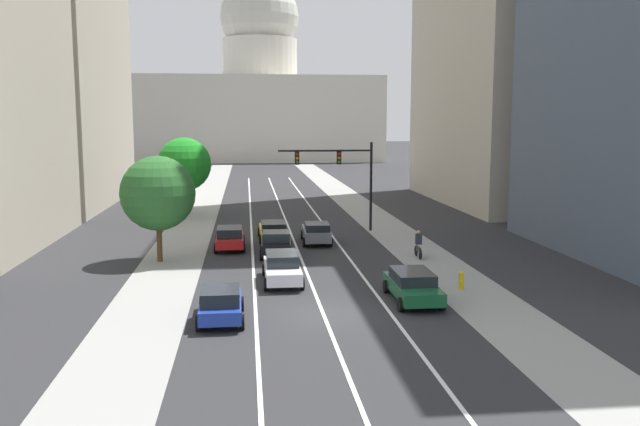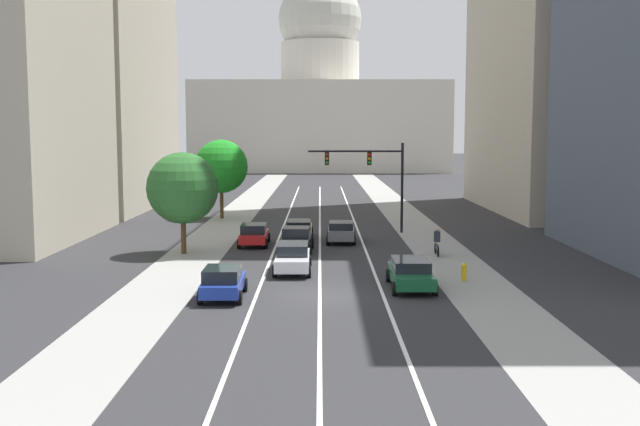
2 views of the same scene
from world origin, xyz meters
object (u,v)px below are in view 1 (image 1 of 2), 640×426
street_tree_mid_left (184,164)px  street_tree_near_left (158,193)px  car_red (230,237)px  car_green (413,285)px  car_yellow (273,230)px  car_blue (221,303)px  capitol_building (261,100)px  car_gray (316,232)px  car_white (282,267)px  traffic_signal_mast (343,169)px  car_black (276,243)px  cyclist (418,244)px  fire_hydrant (461,280)px

street_tree_mid_left → street_tree_near_left: bearing=-89.5°
car_red → car_green: bearing=-148.3°
car_green → car_yellow: 17.55m
car_blue → street_tree_near_left: (-4.06, 12.53, 3.32)m
capitol_building → street_tree_mid_left: 87.70m
car_gray → car_red: size_ratio=1.01×
car_green → car_yellow: size_ratio=1.01×
car_red → street_tree_mid_left: 16.83m
car_gray → car_green: 15.44m
capitol_building → street_tree_mid_left: bearing=-95.7°
street_tree_mid_left → car_blue: bearing=-82.4°
car_blue → car_yellow: bearing=-9.5°
capitol_building → car_white: capitol_building is taller
car_blue → car_yellow: (2.92, 18.77, -0.01)m
street_tree_mid_left → car_red: bearing=-75.1°
car_blue → traffic_signal_mast: bearing=-21.1°
car_white → car_green: bearing=-126.8°
car_black → cyclist: bearing=-97.7°
car_blue → car_red: car_red is taller
street_tree_near_left → car_gray: bearing=26.1°
car_blue → cyclist: size_ratio=2.34×
cyclist → car_black: bearing=80.1°
capitol_building → car_blue: 119.40m
traffic_signal_mast → fire_hydrant: traffic_signal_mast is taller
traffic_signal_mast → car_blue: bearing=-110.5°
fire_hydrant → car_white: bearing=164.2°
car_gray → fire_hydrant: 14.55m
car_red → cyclist: size_ratio=2.51×
capitol_building → street_tree_mid_left: size_ratio=7.15×
capitol_building → car_black: 106.06m
car_yellow → traffic_signal_mast: size_ratio=0.66×
capitol_building → cyclist: size_ratio=28.66×
car_yellow → street_tree_mid_left: bearing=28.0°
car_red → cyclist: (11.53, -4.15, 0.08)m
car_green → traffic_signal_mast: size_ratio=0.67×
car_green → car_white: bearing=53.6°
car_green → street_tree_mid_left: (-12.99, 29.61, 3.80)m
car_gray → car_yellow: car_gray is taller
capitol_building → car_yellow: 100.67m
car_red → car_blue: bearing=179.3°
car_yellow → street_tree_near_left: bearing=131.1°
car_white → car_red: bearing=17.0°
car_gray → street_tree_near_left: bearing=117.9°
car_blue → fire_hydrant: size_ratio=4.42×
street_tree_mid_left → car_green: bearing=-66.3°
car_green → car_blue: bearing=104.4°
car_gray → capitol_building: bearing=2.6°
car_black → street_tree_near_left: size_ratio=0.65×
traffic_signal_mast → car_red: bearing=-142.7°
cyclist → car_green: bearing=164.0°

